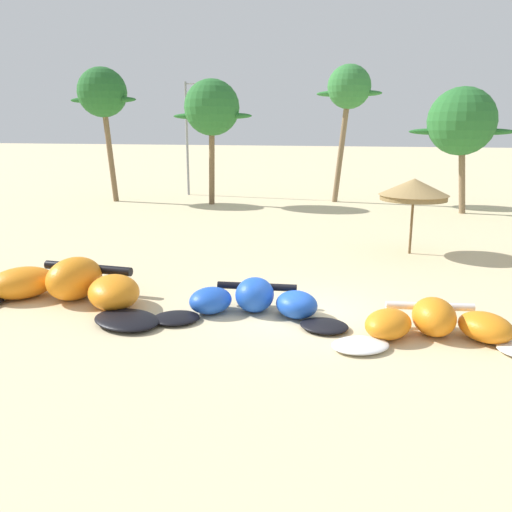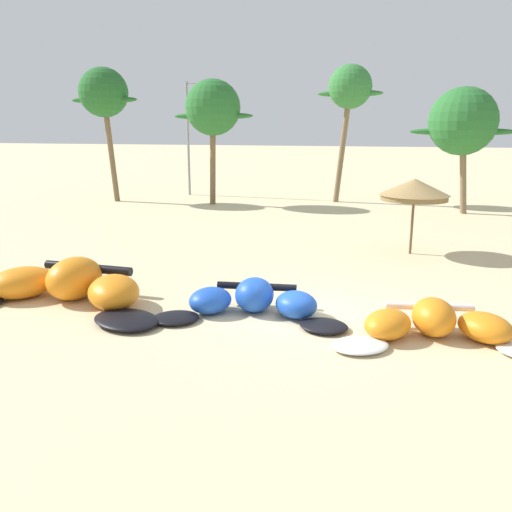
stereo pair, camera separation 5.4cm
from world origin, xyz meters
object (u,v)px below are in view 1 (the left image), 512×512
at_px(kite_left_of_center, 253,302).
at_px(palm_left_of_gap, 349,89).
at_px(palm_leftmost, 102,94).
at_px(lamppost_west, 189,132).
at_px(palm_left, 212,108).
at_px(kite_left, 67,287).
at_px(palm_center_left, 462,122).
at_px(kite_center, 436,325).
at_px(beach_umbrella_near_van, 414,189).

bearing_deg(kite_left_of_center, palm_left_of_gap, 89.46).
distance_m(palm_leftmost, lamppost_west, 6.62).
relative_size(kite_left_of_center, palm_left, 0.67).
bearing_deg(kite_left, palm_leftmost, 117.27).
relative_size(palm_left_of_gap, palm_center_left, 1.24).
xyz_separation_m(kite_left_of_center, palm_leftmost, (-15.37, 18.92, 6.65)).
relative_size(palm_left, palm_left_of_gap, 0.89).
height_order(kite_center, palm_left_of_gap, palm_left_of_gap).
distance_m(palm_left, palm_center_left, 14.88).
distance_m(kite_center, palm_left, 24.13).
bearing_deg(palm_leftmost, palm_left_of_gap, 12.99).
bearing_deg(kite_center, lamppost_west, 123.52).
distance_m(kite_left, kite_center, 10.03).
bearing_deg(palm_left_of_gap, palm_center_left, -23.94).
height_order(palm_left, palm_center_left, palm_left).
bearing_deg(lamppost_west, kite_center, -56.48).
xyz_separation_m(kite_left, kite_center, (10.03, -0.06, -0.12)).
distance_m(kite_left, lamppost_west, 24.96).
xyz_separation_m(beach_umbrella_near_van, lamppost_west, (-15.44, 15.17, 2.01)).
xyz_separation_m(kite_center, palm_left_of_gap, (-4.41, 22.98, 6.91)).
bearing_deg(kite_center, kite_left_of_center, 174.24).
height_order(palm_leftmost, palm_left, palm_leftmost).
distance_m(kite_left, palm_center_left, 23.91).
bearing_deg(kite_left_of_center, kite_center, -5.76).
height_order(beach_umbrella_near_van, palm_left, palm_left).
relative_size(kite_left, kite_center, 1.40).
xyz_separation_m(palm_left_of_gap, palm_center_left, (6.67, -2.96, -2.07)).
relative_size(palm_leftmost, palm_center_left, 1.22).
distance_m(kite_left_of_center, kite_center, 4.64).
xyz_separation_m(beach_umbrella_near_van, palm_center_left, (2.70, 11.22, 2.63)).
xyz_separation_m(beach_umbrella_near_van, palm_left, (-12.16, 10.98, 3.49)).
xyz_separation_m(kite_center, palm_center_left, (2.26, 20.02, 4.84)).
bearing_deg(palm_left, kite_left, -82.59).
bearing_deg(palm_leftmost, kite_left_of_center, -50.92).
relative_size(kite_left_of_center, beach_umbrella_near_van, 1.78).
distance_m(kite_left, kite_left_of_center, 5.42).
height_order(kite_left, kite_left_of_center, kite_left).
bearing_deg(palm_left, kite_left_of_center, -67.58).
bearing_deg(palm_left_of_gap, kite_left, -103.78).
height_order(kite_left, kite_center, kite_left).
relative_size(palm_leftmost, palm_left_of_gap, 0.99).
height_order(palm_left_of_gap, palm_center_left, palm_left_of_gap).
height_order(kite_center, palm_left, palm_left).
distance_m(beach_umbrella_near_van, lamppost_west, 21.74).
relative_size(beach_umbrella_near_van, palm_leftmost, 0.34).
relative_size(kite_left_of_center, palm_leftmost, 0.61).
distance_m(beach_umbrella_near_van, palm_leftmost, 22.67).
height_order(kite_left_of_center, palm_leftmost, palm_leftmost).
distance_m(kite_center, palm_leftmost, 28.63).
bearing_deg(beach_umbrella_near_van, palm_center_left, 76.49).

